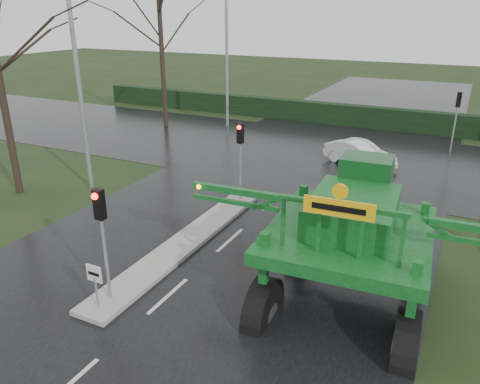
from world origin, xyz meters
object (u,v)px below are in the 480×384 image
at_px(crop_sprayer, 268,230).
at_px(street_light_left_far, 231,40).
at_px(white_sedan, 358,166).
at_px(traffic_signal_far, 457,108).
at_px(traffic_signal_near, 101,222).
at_px(keep_left_sign, 95,280).
at_px(traffic_signal_mid, 240,145).
at_px(street_light_left_near, 81,58).

bearing_deg(crop_sprayer, street_light_left_far, 116.40).
bearing_deg(white_sedan, traffic_signal_far, -15.46).
bearing_deg(traffic_signal_near, keep_left_sign, -90.00).
bearing_deg(white_sedan, traffic_signal_mid, 179.48).
bearing_deg(crop_sprayer, traffic_signal_near, -160.91).
relative_size(keep_left_sign, street_light_left_far, 0.14).
bearing_deg(traffic_signal_near, street_light_left_far, 108.17).
bearing_deg(keep_left_sign, street_light_left_far, 107.78).
height_order(traffic_signal_mid, crop_sprayer, crop_sprayer).
bearing_deg(traffic_signal_near, traffic_signal_far, 69.64).
bearing_deg(street_light_left_far, street_light_left_near, -90.00).
bearing_deg(traffic_signal_far, street_light_left_near, 43.63).
relative_size(keep_left_sign, traffic_signal_mid, 0.38).
distance_m(traffic_signal_mid, crop_sprayer, 7.95).
height_order(traffic_signal_mid, street_light_left_far, street_light_left_far).
bearing_deg(street_light_left_near, crop_sprayer, -25.59).
height_order(traffic_signal_near, white_sedan, traffic_signal_near).
bearing_deg(traffic_signal_far, crop_sprayer, 79.29).
bearing_deg(traffic_signal_mid, traffic_signal_near, -90.00).
xyz_separation_m(keep_left_sign, traffic_signal_mid, (0.00, 8.99, 1.53)).
distance_m(keep_left_sign, traffic_signal_mid, 9.12).
relative_size(crop_sprayer, white_sedan, 2.38).
xyz_separation_m(keep_left_sign, traffic_signal_far, (7.80, 21.51, 1.53)).
bearing_deg(street_light_left_far, traffic_signal_near, -71.83).
bearing_deg(white_sedan, keep_left_sign, -167.31).
xyz_separation_m(traffic_signal_mid, street_light_left_near, (-6.89, -1.49, 3.40)).
height_order(traffic_signal_near, traffic_signal_mid, same).
height_order(keep_left_sign, traffic_signal_near, traffic_signal_near).
xyz_separation_m(keep_left_sign, white_sedan, (3.50, 16.42, -1.06)).
bearing_deg(traffic_signal_far, traffic_signal_mid, 58.07).
xyz_separation_m(keep_left_sign, street_light_left_far, (-6.89, 21.50, 4.93)).
relative_size(keep_left_sign, traffic_signal_far, 0.38).
relative_size(street_light_left_near, street_light_left_far, 1.00).
height_order(street_light_left_near, crop_sprayer, street_light_left_near).
height_order(traffic_signal_mid, traffic_signal_far, same).
distance_m(street_light_left_far, white_sedan, 13.03).
relative_size(street_light_left_near, white_sedan, 2.52).
relative_size(street_light_left_far, white_sedan, 2.52).
xyz_separation_m(traffic_signal_near, crop_sprayer, (4.15, 1.72, -0.09)).
bearing_deg(street_light_left_near, traffic_signal_far, 43.63).
height_order(traffic_signal_mid, street_light_left_near, street_light_left_near).
relative_size(traffic_signal_mid, street_light_left_far, 0.35).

